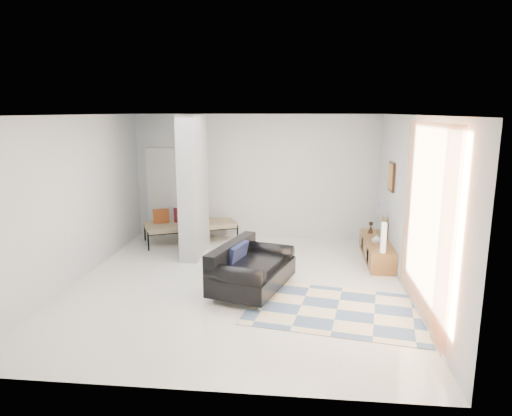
# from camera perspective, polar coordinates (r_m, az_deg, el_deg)

# --- Properties ---
(floor) EXTENTS (6.00, 6.00, 0.00)m
(floor) POSITION_cam_1_polar(r_m,az_deg,el_deg) (7.79, -2.33, -9.52)
(floor) COLOR silver
(floor) RESTS_ON ground
(ceiling) EXTENTS (6.00, 6.00, 0.00)m
(ceiling) POSITION_cam_1_polar(r_m,az_deg,el_deg) (7.25, -2.52, 11.54)
(ceiling) COLOR white
(ceiling) RESTS_ON wall_back
(wall_back) EXTENTS (6.00, 0.00, 6.00)m
(wall_back) POSITION_cam_1_polar(r_m,az_deg,el_deg) (10.33, -0.02, 3.89)
(wall_back) COLOR silver
(wall_back) RESTS_ON ground
(wall_front) EXTENTS (6.00, 0.00, 6.00)m
(wall_front) POSITION_cam_1_polar(r_m,az_deg,el_deg) (4.54, -7.91, -6.82)
(wall_front) COLOR silver
(wall_front) RESTS_ON ground
(wall_left) EXTENTS (0.00, 6.00, 6.00)m
(wall_left) POSITION_cam_1_polar(r_m,az_deg,el_deg) (8.25, -21.69, 0.97)
(wall_left) COLOR silver
(wall_left) RESTS_ON ground
(wall_right) EXTENTS (0.00, 6.00, 6.00)m
(wall_right) POSITION_cam_1_polar(r_m,az_deg,el_deg) (7.51, 18.82, 0.17)
(wall_right) COLOR silver
(wall_right) RESTS_ON ground
(partition_column) EXTENTS (0.35, 1.20, 2.80)m
(partition_column) POSITION_cam_1_polar(r_m,az_deg,el_deg) (9.15, -7.81, 2.73)
(partition_column) COLOR #A1A6A8
(partition_column) RESTS_ON floor
(hallway_door) EXTENTS (0.85, 0.06, 2.04)m
(hallway_door) POSITION_cam_1_polar(r_m,az_deg,el_deg) (10.77, -11.23, 1.95)
(hallway_door) COLOR silver
(hallway_door) RESTS_ON floor
(curtain) EXTENTS (0.00, 2.55, 2.55)m
(curtain) POSITION_cam_1_polar(r_m,az_deg,el_deg) (6.39, 20.39, -1.48)
(curtain) COLOR #FF8843
(curtain) RESTS_ON wall_right
(wall_art) EXTENTS (0.04, 0.45, 0.55)m
(wall_art) POSITION_cam_1_polar(r_m,az_deg,el_deg) (8.97, 16.58, 3.77)
(wall_art) COLOR #361B0E
(wall_art) RESTS_ON wall_right
(media_console) EXTENTS (0.45, 1.81, 0.80)m
(media_console) POSITION_cam_1_polar(r_m,az_deg,el_deg) (9.25, 14.82, -5.08)
(media_console) COLOR brown
(media_console) RESTS_ON floor
(loveseat) EXTENTS (1.36, 1.81, 0.76)m
(loveseat) POSITION_cam_1_polar(r_m,az_deg,el_deg) (7.44, -0.88, -7.65)
(loveseat) COLOR silver
(loveseat) RESTS_ON floor
(daybed) EXTENTS (2.13, 1.56, 0.77)m
(daybed) POSITION_cam_1_polar(r_m,az_deg,el_deg) (10.24, -8.33, -1.95)
(daybed) COLOR black
(daybed) RESTS_ON floor
(area_rug) EXTENTS (2.82, 2.13, 0.01)m
(area_rug) POSITION_cam_1_polar(r_m,az_deg,el_deg) (6.95, 10.11, -12.39)
(area_rug) COLOR beige
(area_rug) RESTS_ON floor
(cylinder_lamp) EXTENTS (0.10, 0.10, 0.54)m
(cylinder_lamp) POSITION_cam_1_polar(r_m,az_deg,el_deg) (8.37, 15.66, -3.60)
(cylinder_lamp) COLOR beige
(cylinder_lamp) RESTS_ON media_console
(bronze_figurine) EXTENTS (0.13, 0.13, 0.24)m
(bronze_figurine) POSITION_cam_1_polar(r_m,az_deg,el_deg) (9.66, 14.15, -2.37)
(bronze_figurine) COLOR black
(bronze_figurine) RESTS_ON media_console
(vase) EXTENTS (0.18, 0.18, 0.18)m
(vase) POSITION_cam_1_polar(r_m,az_deg,el_deg) (8.94, 14.82, -3.75)
(vase) COLOR #B9C3C0
(vase) RESTS_ON media_console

